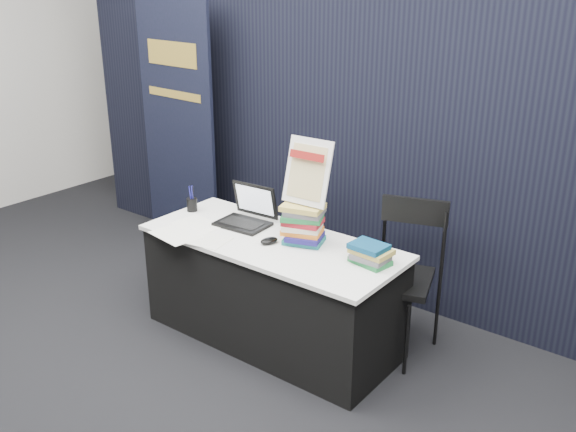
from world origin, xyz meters
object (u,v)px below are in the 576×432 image
(laptop, at_px, (247,215))
(book_stack_short, at_px, (370,254))
(book_stack_tall, at_px, (304,224))
(info_sign, at_px, (308,172))
(stacking_chair, at_px, (398,270))
(pullup_banner, at_px, (178,141))
(display_table, at_px, (272,290))

(laptop, height_order, book_stack_short, laptop)
(book_stack_short, bearing_deg, book_stack_tall, 178.78)
(info_sign, bearing_deg, book_stack_tall, -92.21)
(stacking_chair, bearing_deg, pullup_banner, 154.43)
(display_table, height_order, stacking_chair, stacking_chair)
(book_stack_tall, distance_m, stacking_chair, 0.70)
(book_stack_short, bearing_deg, pullup_banner, 164.33)
(book_stack_tall, distance_m, book_stack_short, 0.51)
(display_table, distance_m, pullup_banner, 1.94)
(book_stack_tall, xyz_separation_m, stacking_chair, (0.52, 0.35, -0.31))
(stacking_chair, bearing_deg, display_table, -166.94)
(info_sign, xyz_separation_m, stacking_chair, (0.52, 0.32, -0.66))
(laptop, relative_size, info_sign, 0.86)
(laptop, bearing_deg, book_stack_tall, -6.99)
(info_sign, height_order, stacking_chair, info_sign)
(book_stack_short, height_order, info_sign, info_sign)
(display_table, bearing_deg, laptop, 159.21)
(display_table, bearing_deg, info_sign, 31.71)
(book_stack_tall, height_order, info_sign, info_sign)
(info_sign, bearing_deg, stacking_chair, 28.83)
(book_stack_tall, bearing_deg, info_sign, 90.00)
(display_table, distance_m, book_stack_tall, 0.55)
(laptop, distance_m, info_sign, 0.66)
(info_sign, bearing_deg, display_table, -150.50)
(book_stack_tall, xyz_separation_m, pullup_banner, (-1.87, 0.66, 0.13))
(stacking_chair, bearing_deg, book_stack_short, -110.63)
(book_stack_short, bearing_deg, display_table, -173.34)
(display_table, distance_m, laptop, 0.56)
(book_stack_tall, relative_size, stacking_chair, 0.29)
(stacking_chair, bearing_deg, book_stack_tall, -164.73)
(info_sign, xyz_separation_m, pullup_banner, (-1.87, 0.63, -0.22))
(display_table, distance_m, book_stack_short, 0.84)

